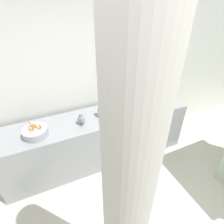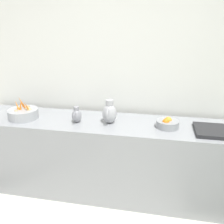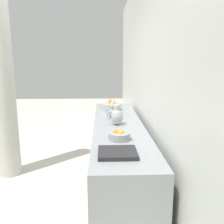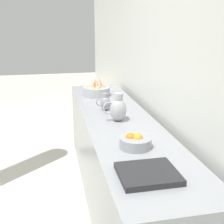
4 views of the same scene
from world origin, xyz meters
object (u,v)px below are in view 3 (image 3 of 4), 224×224
object	(u,v)px
vegetable_colander	(111,106)
orange_bowl	(119,136)
metal_pitcher_short	(112,113)
support_column	(1,73)
metal_pitcher_tall	(117,116)

from	to	relation	value
vegetable_colander	orange_bowl	bearing A→B (deg)	91.23
metal_pitcher_short	support_column	distance (m)	1.63
metal_pitcher_short	support_column	bearing A→B (deg)	-3.57
metal_pitcher_tall	metal_pitcher_short	world-z (taller)	metal_pitcher_tall
metal_pitcher_tall	vegetable_colander	bearing A→B (deg)	-87.41
support_column	vegetable_colander	bearing A→B (deg)	-161.08
orange_bowl	metal_pitcher_short	size ratio (longest dim) A/B	1.30
vegetable_colander	orange_bowl	distance (m)	1.56
vegetable_colander	metal_pitcher_short	distance (m)	0.62
support_column	metal_pitcher_tall	bearing A→B (deg)	164.42
orange_bowl	support_column	xyz separation A→B (m)	(1.57, -1.04, 0.59)
metal_pitcher_short	support_column	xyz separation A→B (m)	(1.53, -0.10, 0.56)
metal_pitcher_tall	metal_pitcher_short	size ratio (longest dim) A/B	1.44
support_column	orange_bowl	bearing A→B (deg)	146.51
vegetable_colander	orange_bowl	xyz separation A→B (m)	(-0.03, 1.56, -0.01)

